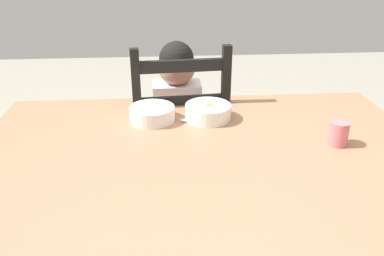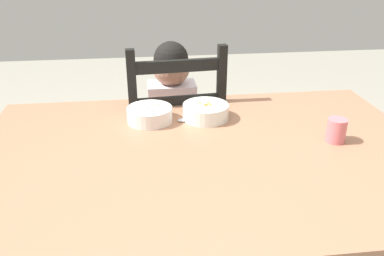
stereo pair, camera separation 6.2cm
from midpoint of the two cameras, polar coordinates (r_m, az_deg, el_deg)
The scene contains 7 objects.
dining_table at distance 1.40m, azimuth 2.84°, elevation -6.43°, with size 1.55×1.04×0.74m.
dining_chair at distance 1.97m, azimuth -0.96°, elevation -2.42°, with size 0.45×0.45×0.99m.
child_figure at distance 1.89m, azimuth -1.11°, elevation 2.11°, with size 0.32×0.31×0.98m.
bowl_of_peas at distance 1.57m, azimuth -4.52°, elevation 2.08°, with size 0.18×0.18×0.06m.
bowl_of_carrots at distance 1.59m, azimuth 3.40°, elevation 2.35°, with size 0.18×0.18×0.06m.
spoon at distance 1.58m, azimuth 0.90°, elevation 1.16°, with size 0.14×0.03×0.01m.
drinking_cup at distance 1.48m, azimuth 21.04°, elevation -0.72°, with size 0.07×0.07×0.08m, color #D96E75.
Camera 1 is at (-0.13, -1.18, 1.39)m, focal length 37.90 mm.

